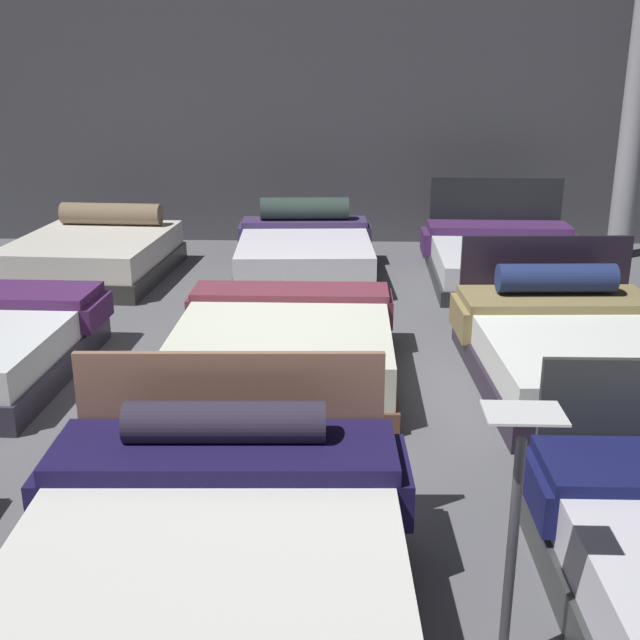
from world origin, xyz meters
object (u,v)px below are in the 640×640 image
(bed_6, at_px, (95,255))
(bed_8, at_px, (507,259))
(bed_7, at_px, (305,255))
(bed_4, at_px, (285,348))
(bed_1, at_px, (210,585))
(price_sign, at_px, (510,574))
(support_pillar, at_px, (635,109))
(bed_5, at_px, (577,351))

(bed_6, bearing_deg, bed_8, 4.51)
(bed_6, relative_size, bed_7, 1.03)
(bed_4, relative_size, bed_6, 0.92)
(bed_1, bearing_deg, bed_6, 109.47)
(price_sign, xyz_separation_m, support_pillar, (2.69, 6.98, 1.32))
(bed_7, bearing_deg, bed_8, -2.03)
(bed_4, bearing_deg, bed_6, 129.36)
(bed_4, xyz_separation_m, bed_7, (-0.00, 2.89, 0.02))
(bed_4, height_order, bed_7, bed_7)
(bed_6, bearing_deg, bed_5, -28.89)
(bed_4, height_order, bed_8, bed_8)
(bed_1, xyz_separation_m, bed_7, (0.07, 5.76, -0.04))
(bed_7, height_order, support_pillar, support_pillar)
(bed_5, xyz_separation_m, support_pillar, (1.61, 4.02, 1.51))
(bed_7, height_order, bed_8, bed_8)
(bed_1, distance_m, bed_8, 6.24)
(bed_8, bearing_deg, bed_5, -89.92)
(bed_1, relative_size, price_sign, 1.82)
(bed_1, relative_size, bed_5, 0.92)
(bed_8, xyz_separation_m, price_sign, (-1.12, -5.89, 0.21))
(bed_7, relative_size, bed_8, 0.95)
(bed_5, bearing_deg, bed_7, 124.30)
(bed_1, xyz_separation_m, bed_8, (2.28, 5.80, -0.07))
(bed_7, relative_size, support_pillar, 0.58)
(bed_5, height_order, price_sign, price_sign)
(bed_6, relative_size, support_pillar, 0.60)
(bed_6, bearing_deg, bed_7, 4.66)
(bed_4, distance_m, support_pillar, 5.73)
(price_sign, bearing_deg, bed_6, 120.53)
(bed_4, bearing_deg, support_pillar, 46.74)
(bed_4, relative_size, bed_5, 0.87)
(bed_7, bearing_deg, bed_6, 178.27)
(bed_4, bearing_deg, bed_8, 52.94)
(bed_7, height_order, price_sign, price_sign)
(bed_4, bearing_deg, bed_7, 90.08)
(bed_1, height_order, bed_4, bed_1)
(bed_4, relative_size, support_pillar, 0.55)
(bed_4, distance_m, bed_5, 2.17)
(bed_8, distance_m, price_sign, 5.99)
(bed_1, distance_m, price_sign, 1.17)
(bed_6, height_order, support_pillar, support_pillar)
(bed_4, xyz_separation_m, support_pillar, (3.78, 4.02, 1.52))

